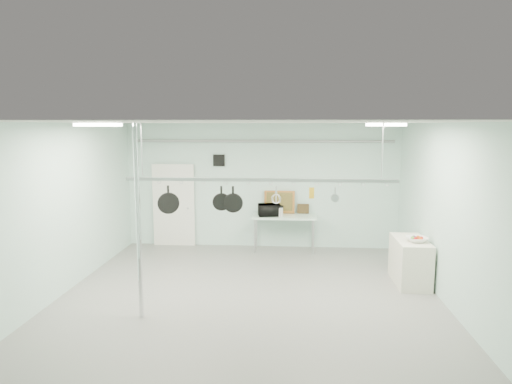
# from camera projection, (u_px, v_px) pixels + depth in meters

# --- Properties ---
(floor) EXTENTS (8.00, 8.00, 0.00)m
(floor) POSITION_uv_depth(u_px,v_px,m) (247.00, 305.00, 8.05)
(floor) COLOR gray
(floor) RESTS_ON ground
(ceiling) EXTENTS (7.00, 8.00, 0.02)m
(ceiling) POSITION_uv_depth(u_px,v_px,m) (246.00, 123.00, 7.58)
(ceiling) COLOR silver
(ceiling) RESTS_ON back_wall
(back_wall) EXTENTS (7.00, 0.02, 3.20)m
(back_wall) POSITION_uv_depth(u_px,v_px,m) (262.00, 186.00, 11.75)
(back_wall) COLOR silver
(back_wall) RESTS_ON floor
(right_wall) EXTENTS (0.02, 8.00, 3.20)m
(right_wall) POSITION_uv_depth(u_px,v_px,m) (456.00, 220.00, 7.55)
(right_wall) COLOR silver
(right_wall) RESTS_ON floor
(door) EXTENTS (1.10, 0.10, 2.20)m
(door) POSITION_uv_depth(u_px,v_px,m) (174.00, 206.00, 11.95)
(door) COLOR silver
(door) RESTS_ON floor
(wall_vent) EXTENTS (0.30, 0.04, 0.30)m
(wall_vent) POSITION_uv_depth(u_px,v_px,m) (219.00, 160.00, 11.71)
(wall_vent) COLOR black
(wall_vent) RESTS_ON back_wall
(conduit_pipe) EXTENTS (6.60, 0.07, 0.07)m
(conduit_pipe) POSITION_uv_depth(u_px,v_px,m) (261.00, 141.00, 11.49)
(conduit_pipe) COLOR gray
(conduit_pipe) RESTS_ON back_wall
(chrome_pole) EXTENTS (0.08, 0.08, 3.20)m
(chrome_pole) POSITION_uv_depth(u_px,v_px,m) (138.00, 222.00, 7.35)
(chrome_pole) COLOR silver
(chrome_pole) RESTS_ON floor
(prep_table) EXTENTS (1.60, 0.70, 0.91)m
(prep_table) POSITION_uv_depth(u_px,v_px,m) (284.00, 218.00, 11.43)
(prep_table) COLOR silver
(prep_table) RESTS_ON floor
(side_cabinet) EXTENTS (0.60, 1.20, 0.90)m
(side_cabinet) POSITION_uv_depth(u_px,v_px,m) (410.00, 261.00, 9.12)
(side_cabinet) COLOR beige
(side_cabinet) RESTS_ON floor
(pot_rack) EXTENTS (4.80, 0.06, 1.00)m
(pot_rack) POSITION_uv_depth(u_px,v_px,m) (260.00, 178.00, 8.00)
(pot_rack) COLOR #B7B7BC
(pot_rack) RESTS_ON ceiling
(light_panel_left) EXTENTS (0.65, 0.30, 0.05)m
(light_panel_left) POSITION_uv_depth(u_px,v_px,m) (98.00, 125.00, 6.96)
(light_panel_left) COLOR white
(light_panel_left) RESTS_ON ceiling
(light_panel_right) EXTENTS (0.65, 0.30, 0.05)m
(light_panel_right) POSITION_uv_depth(u_px,v_px,m) (386.00, 125.00, 7.99)
(light_panel_right) COLOR white
(light_panel_right) RESTS_ON ceiling
(microwave) EXTENTS (0.60, 0.46, 0.30)m
(microwave) POSITION_uv_depth(u_px,v_px,m) (269.00, 210.00, 11.35)
(microwave) COLOR black
(microwave) RESTS_ON prep_table
(coffee_canister) EXTENTS (0.21, 0.21, 0.23)m
(coffee_canister) POSITION_uv_depth(u_px,v_px,m) (279.00, 212.00, 11.30)
(coffee_canister) COLOR silver
(coffee_canister) RESTS_ON prep_table
(painting_large) EXTENTS (0.78, 0.14, 0.58)m
(painting_large) POSITION_uv_depth(u_px,v_px,m) (279.00, 202.00, 11.68)
(painting_large) COLOR #B86D31
(painting_large) RESTS_ON prep_table
(painting_small) EXTENTS (0.30, 0.09, 0.25)m
(painting_small) POSITION_uv_depth(u_px,v_px,m) (303.00, 209.00, 11.66)
(painting_small) COLOR #382913
(painting_small) RESTS_ON prep_table
(fruit_bowl) EXTENTS (0.45, 0.45, 0.10)m
(fruit_bowl) POSITION_uv_depth(u_px,v_px,m) (417.00, 239.00, 8.87)
(fruit_bowl) COLOR white
(fruit_bowl) RESTS_ON side_cabinet
(skillet_left) EXTENTS (0.38, 0.19, 0.52)m
(skillet_left) POSITION_uv_depth(u_px,v_px,m) (168.00, 200.00, 8.18)
(skillet_left) COLOR black
(skillet_left) RESTS_ON pot_rack
(skillet_mid) EXTENTS (0.32, 0.12, 0.43)m
(skillet_mid) POSITION_uv_depth(u_px,v_px,m) (221.00, 198.00, 8.10)
(skillet_mid) COLOR black
(skillet_mid) RESTS_ON pot_rack
(skillet_right) EXTENTS (0.35, 0.09, 0.46)m
(skillet_right) POSITION_uv_depth(u_px,v_px,m) (233.00, 199.00, 8.09)
(skillet_right) COLOR black
(skillet_right) RESTS_ON pot_rack
(whisk) EXTENTS (0.22, 0.22, 0.32)m
(whisk) POSITION_uv_depth(u_px,v_px,m) (276.00, 196.00, 8.02)
(whisk) COLOR #ACACB1
(whisk) RESTS_ON pot_rack
(grater) EXTENTS (0.09, 0.04, 0.22)m
(grater) POSITION_uv_depth(u_px,v_px,m) (312.00, 193.00, 7.97)
(grater) COLOR #BCC116
(grater) RESTS_ON pot_rack
(saucepan) EXTENTS (0.14, 0.10, 0.27)m
(saucepan) POSITION_uv_depth(u_px,v_px,m) (335.00, 195.00, 7.94)
(saucepan) COLOR #AFAFB4
(saucepan) RESTS_ON pot_rack
(fruit_cluster) EXTENTS (0.24, 0.24, 0.09)m
(fruit_cluster) POSITION_uv_depth(u_px,v_px,m) (417.00, 237.00, 8.86)
(fruit_cluster) COLOR #A10E0F
(fruit_cluster) RESTS_ON fruit_bowl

